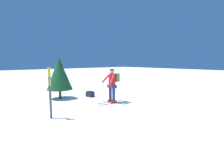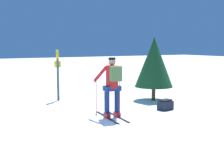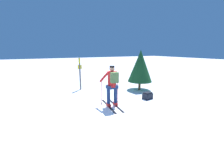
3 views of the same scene
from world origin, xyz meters
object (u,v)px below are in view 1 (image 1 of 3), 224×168
(trail_marker, at_px, (50,89))
(pine_tree, at_px, (59,73))
(dropped_backpack, at_px, (90,94))
(skier, at_px, (112,83))

(trail_marker, bearing_deg, pine_tree, -29.34)
(dropped_backpack, bearing_deg, pine_tree, 65.54)
(skier, bearing_deg, trail_marker, 96.96)
(pine_tree, bearing_deg, skier, -149.17)
(skier, height_order, dropped_backpack, skier)
(dropped_backpack, xyz_separation_m, pine_tree, (0.72, 1.58, 1.28))
(skier, height_order, trail_marker, trail_marker)
(dropped_backpack, distance_m, trail_marker, 4.23)
(skier, bearing_deg, dropped_backpack, 1.39)
(skier, xyz_separation_m, pine_tree, (2.72, 1.62, 0.43))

